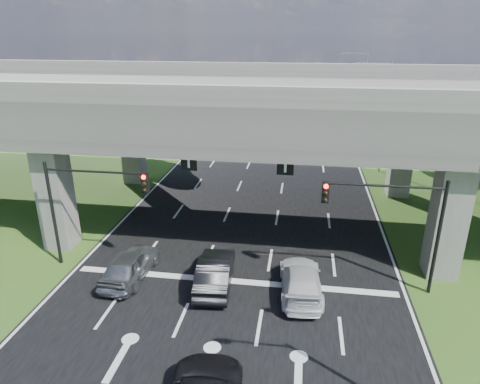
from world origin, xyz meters
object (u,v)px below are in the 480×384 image
(streetlight_far, at_px, (381,108))
(streetlight_beyond, at_px, (361,86))
(car_silver, at_px, (130,265))
(car_dark, at_px, (215,272))
(car_white, at_px, (301,280))
(signal_left, at_px, (87,197))
(signal_right, at_px, (394,215))

(streetlight_far, height_order, streetlight_beyond, same)
(car_silver, bearing_deg, car_dark, -177.34)
(car_silver, height_order, car_white, car_silver)
(streetlight_far, relative_size, streetlight_beyond, 1.00)
(streetlight_far, height_order, car_dark, streetlight_far)
(signal_left, distance_m, car_silver, 4.26)
(signal_left, bearing_deg, signal_right, 0.00)
(car_dark, distance_m, car_white, 4.38)
(car_dark, height_order, car_white, car_dark)
(streetlight_far, height_order, car_white, streetlight_far)
(streetlight_far, bearing_deg, signal_right, -96.47)
(signal_right, distance_m, streetlight_beyond, 36.17)
(car_dark, relative_size, car_white, 0.97)
(car_dark, bearing_deg, signal_right, -178.64)
(signal_left, xyz_separation_m, streetlight_far, (17.92, 20.06, 1.66))
(streetlight_beyond, xyz_separation_m, car_dark, (-10.90, -37.00, -5.03))
(signal_left, distance_m, car_white, 11.94)
(streetlight_beyond, distance_m, car_silver, 40.43)
(streetlight_beyond, relative_size, car_dark, 2.08)
(signal_left, distance_m, car_dark, 7.84)
(signal_right, distance_m, car_silver, 13.68)
(signal_right, xyz_separation_m, signal_left, (-15.65, 0.00, 0.00))
(car_white, bearing_deg, signal_right, -171.23)
(streetlight_beyond, bearing_deg, car_white, -99.99)
(signal_left, bearing_deg, car_silver, -21.25)
(streetlight_far, height_order, car_silver, streetlight_far)
(streetlight_far, bearing_deg, car_white, -107.23)
(signal_left, distance_m, streetlight_beyond, 40.30)
(streetlight_far, bearing_deg, car_silver, -126.43)
(signal_left, height_order, car_dark, signal_left)
(signal_right, bearing_deg, car_white, -166.92)
(car_silver, bearing_deg, signal_right, -173.27)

